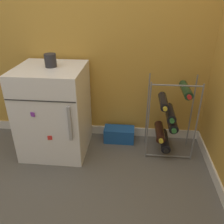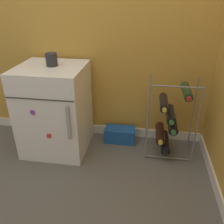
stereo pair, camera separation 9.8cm
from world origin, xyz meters
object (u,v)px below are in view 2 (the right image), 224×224
Objects in this scene: mini_fridge at (55,109)px; wine_rack at (169,121)px; fridge_top_cup at (52,59)px; soda_box at (120,135)px.

wine_rack is (1.01, 0.05, -0.06)m from mini_fridge.
fridge_top_cup reaches higher than wine_rack.
fridge_top_cup is at bearing -164.30° from soda_box.
mini_fridge is 1.01m from wine_rack.
mini_fridge is 1.11× the size of wine_rack.
fridge_top_cup is (-1.00, -0.03, 0.51)m from wine_rack.
wine_rack is at bearing -16.06° from soda_box.
fridge_top_cup is (0.01, 0.02, 0.45)m from mini_fridge.
soda_box is (-0.44, 0.13, -0.26)m from wine_rack.
wine_rack is 1.12m from fridge_top_cup.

